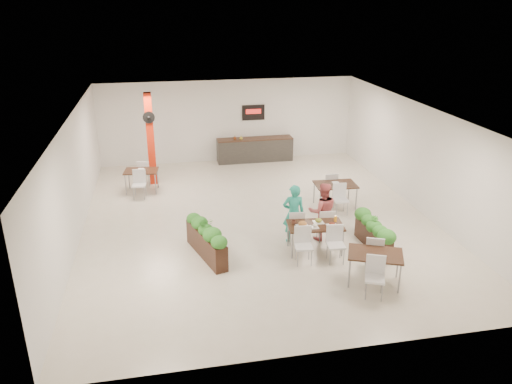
# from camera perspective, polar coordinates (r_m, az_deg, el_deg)

# --- Properties ---
(ground) EXTENTS (12.00, 12.00, 0.00)m
(ground) POSITION_cam_1_polar(r_m,az_deg,el_deg) (14.73, 0.25, -3.22)
(ground) COLOR beige
(ground) RESTS_ON ground
(room_shell) EXTENTS (10.10, 12.10, 3.22)m
(room_shell) POSITION_cam_1_polar(r_m,az_deg,el_deg) (14.02, 0.27, 4.26)
(room_shell) COLOR white
(room_shell) RESTS_ON ground
(red_column) EXTENTS (0.40, 0.41, 3.20)m
(red_column) POSITION_cam_1_polar(r_m,az_deg,el_deg) (17.51, -11.97, 6.04)
(red_column) COLOR red
(red_column) RESTS_ON ground
(service_counter) EXTENTS (3.00, 0.64, 2.20)m
(service_counter) POSITION_cam_1_polar(r_m,az_deg,el_deg) (19.95, -0.14, 4.93)
(service_counter) COLOR #2B2927
(service_counter) RESTS_ON ground
(main_table) EXTENTS (1.48, 1.74, 0.92)m
(main_table) POSITION_cam_1_polar(r_m,az_deg,el_deg) (12.81, 6.75, -4.20)
(main_table) COLOR black
(main_table) RESTS_ON ground
(diner_man) EXTENTS (0.63, 0.45, 1.62)m
(diner_man) POSITION_cam_1_polar(r_m,az_deg,el_deg) (13.20, 4.32, -2.48)
(diner_man) COLOR teal
(diner_man) RESTS_ON ground
(diner_woman) EXTENTS (0.84, 0.69, 1.61)m
(diner_woman) POSITION_cam_1_polar(r_m,az_deg,el_deg) (13.42, 7.62, -2.22)
(diner_woman) COLOR #D15D5F
(diner_woman) RESTS_ON ground
(planter_left) EXTENTS (0.87, 1.99, 1.08)m
(planter_left) POSITION_cam_1_polar(r_m,az_deg,el_deg) (12.59, -5.73, -5.19)
(planter_left) COLOR black
(planter_left) RESTS_ON ground
(planter_right) EXTENTS (0.48, 1.74, 0.90)m
(planter_right) POSITION_cam_1_polar(r_m,az_deg,el_deg) (13.30, 13.30, -4.38)
(planter_right) COLOR black
(planter_right) RESTS_ON ground
(side_table_a) EXTENTS (1.18, 1.66, 0.92)m
(side_table_a) POSITION_cam_1_polar(r_m,az_deg,el_deg) (17.12, -12.97, 2.02)
(side_table_a) COLOR black
(side_table_a) RESTS_ON ground
(side_table_b) EXTENTS (1.31, 1.64, 0.92)m
(side_table_b) POSITION_cam_1_polar(r_m,az_deg,el_deg) (15.65, 9.05, 0.53)
(side_table_b) COLOR black
(side_table_b) RESTS_ON ground
(side_table_c) EXTENTS (1.43, 1.66, 0.92)m
(side_table_c) POSITION_cam_1_polar(r_m,az_deg,el_deg) (11.69, 13.45, -7.36)
(side_table_c) COLOR black
(side_table_c) RESTS_ON ground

